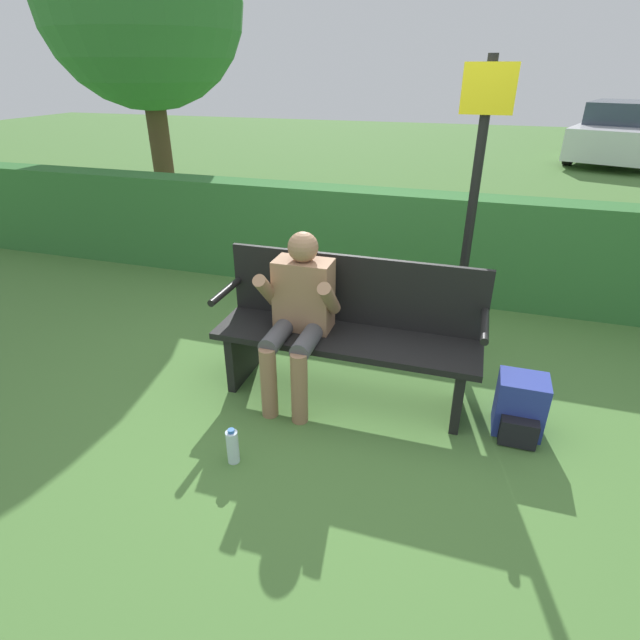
# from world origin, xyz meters

# --- Properties ---
(ground_plane) EXTENTS (40.00, 40.00, 0.00)m
(ground_plane) POSITION_xyz_m (0.00, 0.00, 0.00)
(ground_plane) COLOR #4C7A38
(hedge_back) EXTENTS (12.00, 0.37, 1.04)m
(hedge_back) POSITION_xyz_m (0.00, 2.00, 0.52)
(hedge_back) COLOR #337033
(hedge_back) RESTS_ON ground
(park_bench) EXTENTS (1.82, 0.49, 0.98)m
(park_bench) POSITION_xyz_m (0.00, 0.07, 0.50)
(park_bench) COLOR black
(park_bench) RESTS_ON ground
(person_seated) EXTENTS (0.53, 0.59, 1.17)m
(person_seated) POSITION_xyz_m (-0.31, -0.06, 0.66)
(person_seated) COLOR #997051
(person_seated) RESTS_ON ground
(backpack) EXTENTS (0.30, 0.33, 0.39)m
(backpack) POSITION_xyz_m (1.17, -0.05, 0.19)
(backpack) COLOR #283893
(backpack) RESTS_ON ground
(water_bottle) EXTENTS (0.07, 0.07, 0.24)m
(water_bottle) POSITION_xyz_m (-0.46, -0.86, 0.11)
(water_bottle) COLOR silver
(water_bottle) RESTS_ON ground
(signpost) EXTENTS (0.35, 0.09, 2.21)m
(signpost) POSITION_xyz_m (0.71, 0.92, 1.28)
(signpost) COLOR black
(signpost) RESTS_ON ground
(parked_car) EXTENTS (3.01, 4.53, 1.39)m
(parked_car) POSITION_xyz_m (3.94, 11.74, 0.67)
(parked_car) COLOR silver
(parked_car) RESTS_ON ground
(tree) EXTENTS (2.66, 2.66, 4.22)m
(tree) POSITION_xyz_m (-3.79, 3.72, 2.87)
(tree) COLOR #4C3823
(tree) RESTS_ON ground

